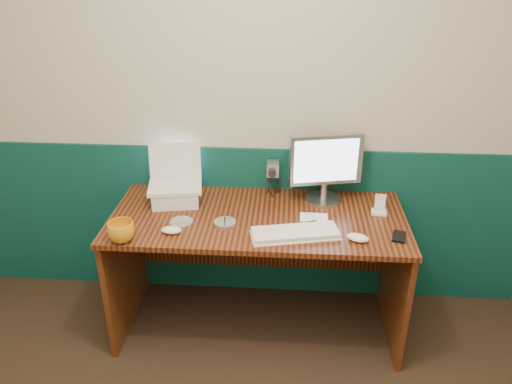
# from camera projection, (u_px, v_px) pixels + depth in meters

# --- Properties ---
(back_wall) EXTENTS (3.50, 0.04, 2.50)m
(back_wall) POSITION_uv_depth(u_px,v_px,m) (243.00, 106.00, 2.82)
(back_wall) COLOR #BDB5A0
(back_wall) RESTS_ON ground
(wainscot) EXTENTS (3.48, 0.02, 1.00)m
(wainscot) POSITION_uv_depth(u_px,v_px,m) (245.00, 222.00, 3.14)
(wainscot) COLOR #07342F
(wainscot) RESTS_ON ground
(desk) EXTENTS (1.60, 0.70, 0.75)m
(desk) POSITION_uv_depth(u_px,v_px,m) (258.00, 273.00, 2.87)
(desk) COLOR black
(desk) RESTS_ON ground
(laptop_riser) EXTENTS (0.29, 0.26, 0.09)m
(laptop_riser) POSITION_uv_depth(u_px,v_px,m) (176.00, 195.00, 2.83)
(laptop_riser) COLOR silver
(laptop_riser) RESTS_ON desk
(laptop) EXTENTS (0.33, 0.27, 0.25)m
(laptop) POSITION_uv_depth(u_px,v_px,m) (174.00, 168.00, 2.76)
(laptop) COLOR silver
(laptop) RESTS_ON laptop_riser
(monitor) EXTENTS (0.42, 0.20, 0.41)m
(monitor) POSITION_uv_depth(u_px,v_px,m) (325.00, 168.00, 2.78)
(monitor) COLOR #A2A2A6
(monitor) RESTS_ON desk
(keyboard) EXTENTS (0.46, 0.23, 0.03)m
(keyboard) POSITION_uv_depth(u_px,v_px,m) (295.00, 234.00, 2.52)
(keyboard) COLOR white
(keyboard) RESTS_ON desk
(mouse_right) EXTENTS (0.13, 0.10, 0.04)m
(mouse_right) POSITION_uv_depth(u_px,v_px,m) (358.00, 238.00, 2.47)
(mouse_right) COLOR white
(mouse_right) RESTS_ON desk
(mouse_left) EXTENTS (0.11, 0.06, 0.04)m
(mouse_left) POSITION_uv_depth(u_px,v_px,m) (171.00, 230.00, 2.54)
(mouse_left) COLOR silver
(mouse_left) RESTS_ON desk
(mug) EXTENTS (0.14, 0.14, 0.10)m
(mug) POSITION_uv_depth(u_px,v_px,m) (121.00, 232.00, 2.46)
(mug) COLOR orange
(mug) RESTS_ON desk
(camcorder) EXTENTS (0.10, 0.14, 0.22)m
(camcorder) POSITION_uv_depth(u_px,v_px,m) (273.00, 178.00, 2.89)
(camcorder) COLOR #ACACB1
(camcorder) RESTS_ON desk
(cd_spindle) EXTENTS (0.12, 0.12, 0.02)m
(cd_spindle) POSITION_uv_depth(u_px,v_px,m) (225.00, 223.00, 2.61)
(cd_spindle) COLOR silver
(cd_spindle) RESTS_ON desk
(cd_loose_a) EXTENTS (0.12, 0.12, 0.00)m
(cd_loose_a) POSITION_uv_depth(u_px,v_px,m) (181.00, 221.00, 2.65)
(cd_loose_a) COLOR silver
(cd_loose_a) RESTS_ON desk
(pen) EXTENTS (0.14, 0.07, 0.01)m
(pen) POSITION_uv_depth(u_px,v_px,m) (303.00, 223.00, 2.63)
(pen) COLOR black
(pen) RESTS_ON desk
(papers) EXTENTS (0.15, 0.10, 0.00)m
(papers) POSITION_uv_depth(u_px,v_px,m) (314.00, 218.00, 2.69)
(papers) COLOR white
(papers) RESTS_ON desk
(dock) EXTENTS (0.09, 0.07, 0.02)m
(dock) POSITION_uv_depth(u_px,v_px,m) (379.00, 212.00, 2.73)
(dock) COLOR white
(dock) RESTS_ON desk
(music_player) EXTENTS (0.06, 0.04, 0.10)m
(music_player) POSITION_uv_depth(u_px,v_px,m) (380.00, 203.00, 2.70)
(music_player) COLOR white
(music_player) RESTS_ON dock
(pda) EXTENTS (0.09, 0.12, 0.01)m
(pda) POSITION_uv_depth(u_px,v_px,m) (399.00, 237.00, 2.50)
(pda) COLOR black
(pda) RESTS_ON desk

